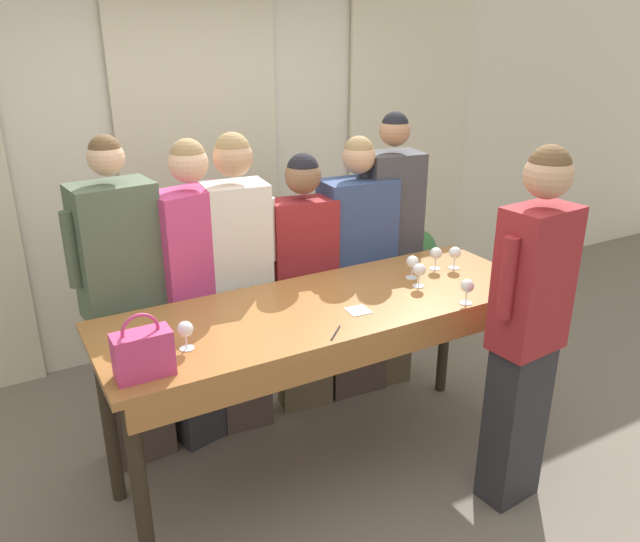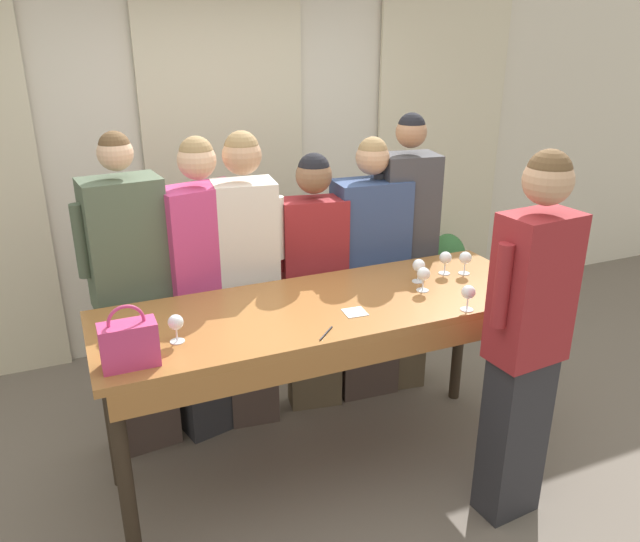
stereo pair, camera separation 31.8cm
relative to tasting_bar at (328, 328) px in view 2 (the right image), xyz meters
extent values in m
plane|color=#70665B|center=(0.00, 0.03, -0.89)|extent=(18.00, 18.00, 0.00)
cube|color=silver|center=(0.00, 1.93, 0.51)|extent=(12.00, 0.06, 2.80)
cube|color=beige|center=(0.00, 1.86, 0.45)|extent=(1.18, 0.03, 2.69)
cube|color=beige|center=(1.85, 1.86, 0.45)|extent=(1.18, 0.03, 2.69)
cube|color=#9E6633|center=(0.00, 0.03, 0.10)|extent=(2.32, 0.79, 0.04)
cube|color=#9E6633|center=(0.00, -0.35, 0.02)|extent=(2.22, 0.03, 0.12)
cylinder|color=#2D2319|center=(-1.08, -0.29, -0.40)|extent=(0.07, 0.07, 0.97)
cylinder|color=#2D2319|center=(1.08, -0.29, -0.40)|extent=(0.07, 0.07, 0.97)
cylinder|color=#2D2319|center=(-1.08, 0.35, -0.40)|extent=(0.07, 0.07, 0.97)
cylinder|color=#2D2319|center=(1.08, 0.35, -0.40)|extent=(0.07, 0.07, 0.97)
cylinder|color=black|center=(1.01, -0.31, 0.21)|extent=(0.08, 0.08, 0.18)
cone|color=black|center=(1.01, -0.31, 0.33)|extent=(0.08, 0.08, 0.04)
cylinder|color=black|center=(1.01, -0.31, 0.39)|extent=(0.03, 0.03, 0.08)
cylinder|color=beige|center=(1.01, -0.31, 0.20)|extent=(0.08, 0.08, 0.07)
cube|color=#C63870|center=(-0.99, -0.22, 0.22)|extent=(0.23, 0.11, 0.19)
torus|color=#C63870|center=(-0.99, -0.22, 0.32)|extent=(0.15, 0.01, 0.15)
cylinder|color=white|center=(-0.78, -0.08, 0.12)|extent=(0.07, 0.07, 0.00)
cylinder|color=white|center=(-0.78, -0.08, 0.16)|extent=(0.01, 0.01, 0.06)
sphere|color=white|center=(-0.78, -0.08, 0.22)|extent=(0.07, 0.07, 0.07)
cylinder|color=white|center=(0.89, 0.10, 0.12)|extent=(0.07, 0.07, 0.00)
cylinder|color=white|center=(0.89, 0.10, 0.16)|extent=(0.01, 0.01, 0.06)
sphere|color=white|center=(0.89, 0.10, 0.22)|extent=(0.07, 0.07, 0.07)
cylinder|color=white|center=(0.54, -0.02, 0.12)|extent=(0.07, 0.07, 0.00)
cylinder|color=white|center=(0.54, -0.02, 0.16)|extent=(0.01, 0.01, 0.06)
sphere|color=white|center=(0.54, -0.02, 0.22)|extent=(0.07, 0.07, 0.07)
cylinder|color=white|center=(0.61, -0.31, 0.12)|extent=(0.07, 0.07, 0.00)
cylinder|color=white|center=(0.61, -0.31, 0.16)|extent=(0.01, 0.01, 0.06)
sphere|color=white|center=(0.61, -0.31, 0.22)|extent=(0.07, 0.07, 0.07)
sphere|color=maroon|center=(0.61, -0.31, 0.21)|extent=(0.05, 0.05, 0.05)
cylinder|color=white|center=(0.58, 0.10, 0.12)|extent=(0.07, 0.07, 0.00)
cylinder|color=white|center=(0.58, 0.10, 0.16)|extent=(0.01, 0.01, 0.06)
sphere|color=white|center=(0.58, 0.10, 0.22)|extent=(0.07, 0.07, 0.07)
cylinder|color=white|center=(0.79, 0.15, 0.12)|extent=(0.07, 0.07, 0.00)
cylinder|color=white|center=(0.79, 0.15, 0.16)|extent=(0.01, 0.01, 0.06)
sphere|color=white|center=(0.79, 0.15, 0.22)|extent=(0.07, 0.07, 0.07)
sphere|color=maroon|center=(0.79, 0.15, 0.21)|extent=(0.05, 0.05, 0.05)
cube|color=white|center=(0.09, -0.12, 0.12)|extent=(0.11, 0.11, 0.00)
cylinder|color=black|center=(-0.13, -0.28, 0.13)|extent=(0.11, 0.11, 0.01)
cube|color=#473833|center=(-0.88, 0.66, -0.44)|extent=(0.36, 0.26, 0.90)
cube|color=#4C5B47|center=(-0.88, 0.66, 0.36)|extent=(0.43, 0.31, 0.71)
sphere|color=#DBAD89|center=(-0.88, 0.66, 0.84)|extent=(0.18, 0.18, 0.18)
sphere|color=brown|center=(-0.88, 0.66, 0.88)|extent=(0.16, 0.16, 0.16)
cylinder|color=#4C5B47|center=(-0.66, 0.69, 0.41)|extent=(0.08, 0.08, 0.39)
cylinder|color=#4C5B47|center=(-1.10, 0.64, 0.41)|extent=(0.08, 0.08, 0.39)
cube|color=#28282D|center=(-0.47, 0.66, -0.46)|extent=(0.42, 0.30, 0.85)
cube|color=#C63D7A|center=(-0.47, 0.66, 0.30)|extent=(0.50, 0.35, 0.67)
sphere|color=#DBAD89|center=(-0.47, 0.66, 0.78)|extent=(0.21, 0.21, 0.21)
sphere|color=#93754C|center=(-0.47, 0.66, 0.81)|extent=(0.18, 0.18, 0.18)
cylinder|color=#C63D7A|center=(-0.23, 0.72, 0.35)|extent=(0.08, 0.08, 0.37)
cylinder|color=#C63D7A|center=(-0.71, 0.60, 0.35)|extent=(0.08, 0.08, 0.37)
cube|color=#473833|center=(-0.23, 0.66, -0.46)|extent=(0.32, 0.25, 0.85)
cube|color=silver|center=(-0.23, 0.66, 0.30)|extent=(0.37, 0.30, 0.68)
sphere|color=tan|center=(-0.23, 0.66, 0.78)|extent=(0.22, 0.22, 0.22)
sphere|color=#93754C|center=(-0.23, 0.66, 0.82)|extent=(0.19, 0.19, 0.19)
cylinder|color=silver|center=(-0.03, 0.64, 0.35)|extent=(0.08, 0.08, 0.37)
cylinder|color=silver|center=(-0.42, 0.68, 0.35)|extent=(0.08, 0.08, 0.37)
cube|color=brown|center=(0.20, 0.66, -0.50)|extent=(0.35, 0.23, 0.77)
cube|color=maroon|center=(0.20, 0.66, 0.19)|extent=(0.42, 0.27, 0.61)
sphere|color=brown|center=(0.20, 0.66, 0.63)|extent=(0.21, 0.21, 0.21)
sphere|color=black|center=(0.20, 0.66, 0.67)|extent=(0.19, 0.19, 0.19)
cylinder|color=maroon|center=(0.41, 0.63, 0.24)|extent=(0.08, 0.08, 0.34)
cylinder|color=maroon|center=(-0.01, 0.70, 0.24)|extent=(0.08, 0.08, 0.34)
cube|color=#473833|center=(0.58, 0.66, -0.48)|extent=(0.40, 0.24, 0.82)
cube|color=#334775|center=(0.58, 0.66, 0.25)|extent=(0.47, 0.29, 0.65)
sphere|color=tan|center=(0.58, 0.66, 0.71)|extent=(0.20, 0.20, 0.20)
sphere|color=#93754C|center=(0.58, 0.66, 0.74)|extent=(0.18, 0.18, 0.18)
cylinder|color=#334775|center=(0.83, 0.65, 0.30)|extent=(0.07, 0.07, 0.36)
cylinder|color=#334775|center=(0.33, 0.68, 0.30)|extent=(0.07, 0.07, 0.36)
cube|color=brown|center=(0.84, 0.66, -0.44)|extent=(0.32, 0.26, 0.89)
cube|color=#3D3D42|center=(0.84, 0.66, 0.36)|extent=(0.38, 0.30, 0.71)
sphere|color=#9E7051|center=(0.84, 0.66, 0.84)|extent=(0.19, 0.19, 0.19)
sphere|color=black|center=(0.84, 0.66, 0.88)|extent=(0.17, 0.17, 0.17)
cylinder|color=#3D3D42|center=(1.03, 0.64, 0.41)|extent=(0.08, 0.08, 0.39)
cylinder|color=#3D3D42|center=(0.64, 0.69, 0.41)|extent=(0.08, 0.08, 0.39)
cube|color=#28282D|center=(0.72, -0.63, -0.45)|extent=(0.31, 0.21, 0.88)
cube|color=maroon|center=(0.72, -0.63, 0.34)|extent=(0.36, 0.25, 0.70)
sphere|color=tan|center=(0.72, -0.63, 0.84)|extent=(0.21, 0.21, 0.21)
sphere|color=brown|center=(0.72, -0.63, 0.87)|extent=(0.19, 0.19, 0.19)
cylinder|color=maroon|center=(0.53, -0.65, 0.39)|extent=(0.08, 0.08, 0.38)
cylinder|color=maroon|center=(0.92, -0.61, 0.39)|extent=(0.08, 0.08, 0.38)
cylinder|color=#4C4C51|center=(1.80, 1.56, -0.77)|extent=(0.29, 0.29, 0.25)
ellipsoid|color=#38753D|center=(1.80, 1.56, -0.43)|extent=(0.33, 0.33, 0.47)
camera|label=1|loc=(-1.45, -2.47, 1.43)|focal=35.00mm
camera|label=2|loc=(-1.16, -2.61, 1.43)|focal=35.00mm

